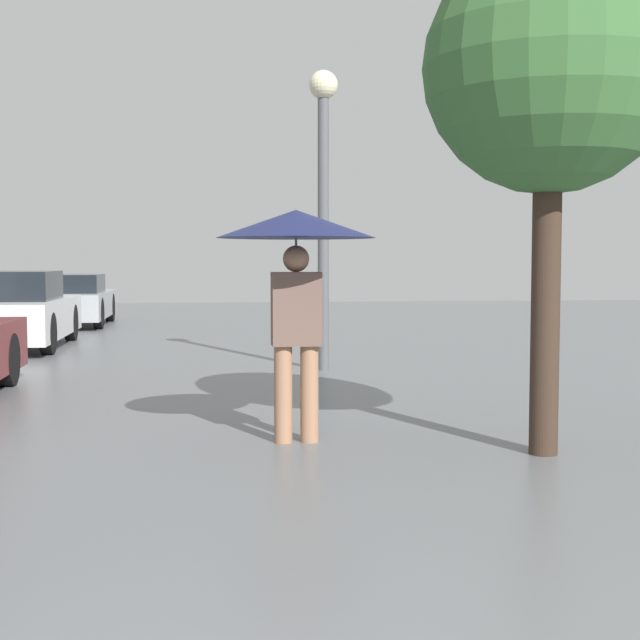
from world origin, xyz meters
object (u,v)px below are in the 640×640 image
(tree, at_px, (550,70))
(street_lamp, at_px, (323,174))
(parked_car_third, at_px, (10,312))
(pedestrian, at_px, (296,247))
(parked_car_farthest, at_px, (68,301))

(tree, relative_size, street_lamp, 0.97)
(parked_car_third, distance_m, tree, 11.01)
(pedestrian, xyz_separation_m, parked_car_third, (-3.96, 8.40, -0.97))
(parked_car_farthest, distance_m, street_lamp, 10.23)
(parked_car_third, relative_size, parked_car_farthest, 1.02)
(parked_car_farthest, height_order, tree, tree)
(tree, bearing_deg, street_lamp, 100.10)
(pedestrian, xyz_separation_m, tree, (1.82, -0.69, 1.30))
(pedestrian, bearing_deg, parked_car_third, 115.22)
(pedestrian, bearing_deg, street_lamp, 79.59)
(tree, xyz_separation_m, street_lamp, (-0.96, 5.38, -0.26))
(pedestrian, relative_size, street_lamp, 0.47)
(parked_car_farthest, relative_size, street_lamp, 0.98)
(parked_car_farthest, xyz_separation_m, street_lamp, (4.62, -8.90, 2.06))
(parked_car_third, bearing_deg, tree, -57.56)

